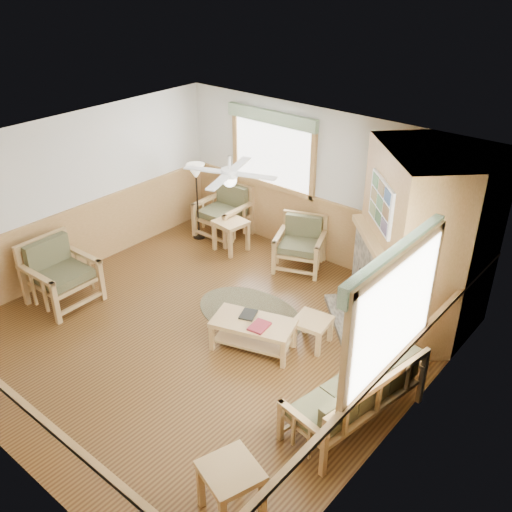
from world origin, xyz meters
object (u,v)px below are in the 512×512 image
Objects in this scene: footstool at (312,332)px; armchair_back_left at (223,212)px; floor_lamp_left at (197,202)px; armchair_back_right at (300,245)px; coffee_table at (253,335)px; end_table_chairs at (231,236)px; floor_lamp_right at (396,329)px; end_table_sofa at (231,491)px; sofa at (355,393)px; armchair_left at (61,274)px.

armchair_back_left is at bearing 152.30° from footstool.
footstool is 0.32× the size of floor_lamp_left.
armchair_back_right reaches higher than coffee_table.
end_table_chairs reaches higher than coffee_table.
armchair_back_left is 0.65× the size of floor_lamp_left.
floor_lamp_right is at bearing -54.30° from armchair_back_right.
sofa is at bearing 82.17° from end_table_sofa.
floor_lamp_right reaches higher than floor_lamp_left.
end_table_chairs is at bearing -17.44° from armchair_left.
end_table_sofa is at bearing -70.64° from footstool.
sofa reaches higher than footstool.
armchair_left is 3.97m from footstool.
coffee_table is at bearing -32.91° from floor_lamp_left.
floor_lamp_left reaches higher than footstool.
floor_lamp_right is (1.79, 0.62, 0.59)m from coffee_table.
armchair_back_left reaches higher than end_table_sofa.
armchair_left is 0.90× the size of coffee_table.
floor_lamp_right reaches higher than end_table_sofa.
armchair_back_left is 0.59× the size of floor_lamp_right.
floor_lamp_left is (-4.82, 2.25, 0.34)m from sofa.
armchair_back_left is 3.60m from coffee_table.
footstool is at bearing -29.20° from armchair_back_left.
armchair_left is 1.72× the size of end_table_chairs.
end_table_sofa reaches higher than coffee_table.
armchair_left is (-4.85, -0.72, 0.10)m from sofa.
armchair_back_left is 2.03× the size of footstool.
coffee_table is at bearing -89.51° from sofa.
armchair_left is 0.68× the size of floor_lamp_left.
end_table_sofa reaches higher than footstool.
footstool is at bearing -20.64° from floor_lamp_left.
floor_lamp_right reaches higher than end_table_chairs.
floor_lamp_left is at bearing -105.34° from sofa.
armchair_back_right is 0.60× the size of floor_lamp_left.
armchair_back_right is 2.21m from floor_lamp_left.
armchair_back_right is 1.38m from end_table_chairs.
end_table_sofa is at bearing -42.03° from floor_lamp_left.
footstool is at bearing -67.40° from armchair_left.
floor_lamp_right reaches higher than armchair_left.
floor_lamp_left is (-4.57, 4.11, 0.44)m from end_table_sofa.
armchair_back_right is at bearing -35.28° from armchair_left.
armchair_back_left reaches higher than footstool.
armchair_back_right is 1.50× the size of end_table_chairs.
sofa is 1.00m from floor_lamp_right.
footstool is (3.62, 1.61, -0.30)m from armchair_left.
end_table_sofa is 2.93m from footstool.
armchair_left is 3.23m from coffee_table.
floor_lamp_right is at bearing -170.33° from sofa.
armchair_back_left is 1.09× the size of armchair_back_right.
armchair_back_left is at bearing 159.26° from floor_lamp_right.
sofa is at bearing -27.53° from coffee_table.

